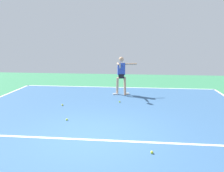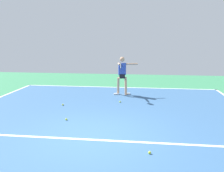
{
  "view_description": "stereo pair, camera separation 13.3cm",
  "coord_description": "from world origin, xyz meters",
  "px_view_note": "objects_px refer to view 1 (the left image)",
  "views": [
    {
      "loc": [
        -1.05,
        5.79,
        2.54
      ],
      "look_at": [
        -0.16,
        -2.51,
        0.9
      ],
      "focal_mm": 37.71,
      "sensor_mm": 36.0,
      "label": 1
    },
    {
      "loc": [
        -1.18,
        5.77,
        2.54
      ],
      "look_at": [
        -0.16,
        -2.51,
        0.9
      ],
      "focal_mm": 37.71,
      "sensor_mm": 36.0,
      "label": 2
    }
  ],
  "objects_px": {
    "tennis_player": "(121,73)",
    "tennis_ball_near_player": "(152,152)",
    "tennis_ball_by_sideline": "(67,120)",
    "tennis_ball_far_corner": "(120,102)",
    "tennis_ball_centre_court": "(62,105)"
  },
  "relations": [
    {
      "from": "tennis_player",
      "to": "tennis_ball_near_player",
      "type": "relative_size",
      "value": 27.15
    },
    {
      "from": "tennis_player",
      "to": "tennis_ball_by_sideline",
      "type": "xyz_separation_m",
      "value": [
        1.5,
        3.79,
        -1.0
      ]
    },
    {
      "from": "tennis_ball_far_corner",
      "to": "tennis_ball_near_player",
      "type": "relative_size",
      "value": 1.0
    },
    {
      "from": "tennis_ball_far_corner",
      "to": "tennis_ball_near_player",
      "type": "xyz_separation_m",
      "value": [
        -1.06,
        4.36,
        0.0
      ]
    },
    {
      "from": "tennis_player",
      "to": "tennis_ball_near_player",
      "type": "xyz_separation_m",
      "value": [
        -1.09,
        5.77,
        -1.0
      ]
    },
    {
      "from": "tennis_ball_near_player",
      "to": "tennis_ball_by_sideline",
      "type": "bearing_deg",
      "value": -37.36
    },
    {
      "from": "tennis_player",
      "to": "tennis_ball_centre_court",
      "type": "xyz_separation_m",
      "value": [
        2.17,
        2.13,
        -1.0
      ]
    },
    {
      "from": "tennis_ball_centre_court",
      "to": "tennis_ball_near_player",
      "type": "distance_m",
      "value": 4.88
    },
    {
      "from": "tennis_ball_by_sideline",
      "to": "tennis_ball_near_player",
      "type": "bearing_deg",
      "value": 142.64
    },
    {
      "from": "tennis_ball_by_sideline",
      "to": "tennis_ball_centre_court",
      "type": "bearing_deg",
      "value": -67.92
    },
    {
      "from": "tennis_player",
      "to": "tennis_ball_centre_court",
      "type": "height_order",
      "value": "tennis_player"
    },
    {
      "from": "tennis_ball_by_sideline",
      "to": "tennis_ball_far_corner",
      "type": "bearing_deg",
      "value": -122.51
    },
    {
      "from": "tennis_ball_far_corner",
      "to": "tennis_player",
      "type": "bearing_deg",
      "value": -88.93
    },
    {
      "from": "tennis_ball_centre_court",
      "to": "tennis_ball_far_corner",
      "type": "bearing_deg",
      "value": -161.74
    },
    {
      "from": "tennis_ball_far_corner",
      "to": "tennis_ball_near_player",
      "type": "height_order",
      "value": "same"
    }
  ]
}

